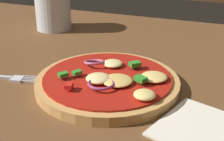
% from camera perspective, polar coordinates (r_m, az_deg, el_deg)
% --- Properties ---
extents(dining_table, '(1.21, 0.90, 0.03)m').
position_cam_1_polar(dining_table, '(0.49, -2.82, -5.87)').
color(dining_table, brown).
rests_on(dining_table, ground).
extents(pizza, '(0.22, 0.22, 0.03)m').
position_cam_1_polar(pizza, '(0.50, -0.62, -1.98)').
color(pizza, tan).
rests_on(pizza, dining_table).
extents(beer_glass, '(0.08, 0.08, 0.11)m').
position_cam_1_polar(beer_glass, '(0.79, -10.25, 10.54)').
color(beer_glass, silver).
rests_on(beer_glass, dining_table).
extents(napkin, '(0.16, 0.15, 0.00)m').
position_cam_1_polar(napkin, '(0.42, 17.33, -10.49)').
color(napkin, silver).
rests_on(napkin, dining_table).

